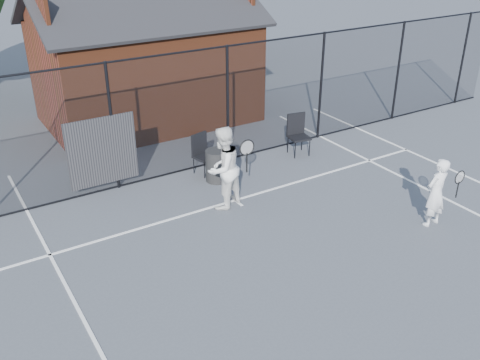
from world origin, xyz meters
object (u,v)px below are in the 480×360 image
chair_right (299,136)px  clubhouse (146,68)px  player_front (436,192)px  waste_bin (217,166)px  player_back (223,168)px  chair_left (205,155)px

chair_right → clubhouse: bearing=125.7°
player_front → waste_bin: size_ratio=1.89×
player_back → chair_left: (0.44, 1.68, -0.43)m
waste_bin → player_back: bearing=-112.9°
player_back → chair_left: bearing=75.2°
player_back → waste_bin: size_ratio=2.36×
player_front → player_back: bearing=138.2°
player_front → player_back: 4.41m
player_front → chair_left: player_front is taller
chair_left → chair_right: 2.70m
waste_bin → clubhouse: bearing=86.0°
chair_left → waste_bin: (0.05, -0.50, -0.10)m
chair_left → clubhouse: bearing=70.9°
clubhouse → player_front: clubhouse is taller
clubhouse → chair_right: (2.29, -4.68, -1.07)m
chair_left → waste_bin: size_ratio=1.26×
player_back → waste_bin: player_back is taller
player_back → chair_left: size_ratio=1.86×
chair_left → player_back: bearing=-118.7°
player_back → chair_right: 3.45m
clubhouse → chair_left: (-0.40, -4.40, -1.11)m
clubhouse → player_front: 9.38m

